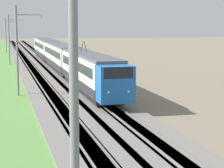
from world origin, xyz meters
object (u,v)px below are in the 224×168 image
(catenary_mast_near, at_px, (77,132))
(catenary_mast_far, at_px, (9,39))
(catenary_mast_mid, at_px, (18,50))
(catenary_mast_distant, at_px, (6,35))
(passenger_train, at_px, (61,56))

(catenary_mast_near, relative_size, catenary_mast_far, 1.05)
(catenary_mast_near, relative_size, catenary_mast_mid, 1.02)
(catenary_mast_near, distance_m, catenary_mast_distant, 98.32)
(catenary_mast_near, bearing_deg, catenary_mast_distant, -0.00)
(passenger_train, height_order, catenary_mast_near, catenary_mast_near)
(passenger_train, relative_size, catenary_mast_near, 6.97)
(catenary_mast_mid, bearing_deg, passenger_train, -19.15)
(catenary_mast_far, distance_m, catenary_mast_distant, 32.77)
(passenger_train, bearing_deg, catenary_mast_far, -151.93)
(catenary_mast_near, height_order, catenary_mast_distant, catenary_mast_near)
(catenary_mast_far, bearing_deg, catenary_mast_distant, -0.00)
(catenary_mast_mid, xyz_separation_m, catenary_mast_far, (32.77, -0.00, -0.13))
(catenary_mast_near, height_order, catenary_mast_far, catenary_mast_near)
(passenger_train, xyz_separation_m, catenary_mast_mid, (-19.85, 6.89, 2.08))
(catenary_mast_far, bearing_deg, catenary_mast_near, 180.00)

